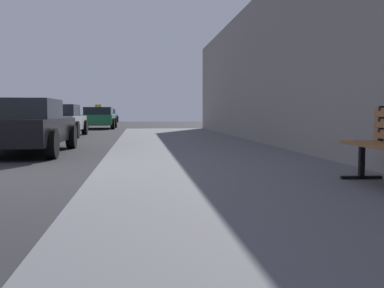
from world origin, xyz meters
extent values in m
cube|color=#5B5B60|center=(4.00, 0.00, 0.07)|extent=(4.00, 32.00, 0.15)
cube|color=gray|center=(6.20, 0.00, 2.08)|extent=(0.70, 32.00, 4.15)
cube|color=brown|center=(5.11, -1.97, 0.60)|extent=(0.17, 1.62, 0.04)
cube|color=black|center=(5.33, -1.29, 0.38)|extent=(0.06, 0.06, 0.45)
cube|color=black|center=(5.33, -1.29, 0.17)|extent=(0.50, 0.08, 0.04)
cube|color=black|center=(5.56, -1.30, 0.82)|extent=(0.05, 0.05, 0.44)
cube|color=black|center=(-0.05, 4.36, 0.54)|extent=(1.77, 4.22, 0.55)
cube|color=black|center=(-0.05, 4.15, 1.04)|extent=(1.56, 1.90, 0.45)
cylinder|color=black|center=(-0.94, 5.71, 0.32)|extent=(0.22, 0.64, 0.64)
cylinder|color=black|center=(0.83, 5.71, 0.32)|extent=(0.22, 0.64, 0.64)
cylinder|color=black|center=(0.83, 3.01, 0.32)|extent=(0.22, 0.64, 0.64)
cube|color=#B7B7BF|center=(-0.56, 11.79, 0.54)|extent=(1.71, 4.12, 0.55)
cube|color=black|center=(-0.56, 11.59, 1.04)|extent=(1.50, 1.85, 0.45)
cylinder|color=black|center=(-1.42, 13.11, 0.32)|extent=(0.22, 0.64, 0.64)
cylinder|color=black|center=(0.29, 13.11, 0.32)|extent=(0.22, 0.64, 0.64)
cylinder|color=black|center=(-1.42, 10.47, 0.32)|extent=(0.22, 0.64, 0.64)
cylinder|color=black|center=(0.29, 10.47, 0.32)|extent=(0.22, 0.64, 0.64)
cube|color=#196638|center=(0.24, 20.38, 0.54)|extent=(1.77, 4.03, 0.55)
cube|color=black|center=(0.24, 20.17, 1.04)|extent=(1.56, 1.82, 0.45)
cube|color=yellow|center=(0.24, 20.17, 1.35)|extent=(0.36, 0.14, 0.16)
cylinder|color=black|center=(-0.64, 21.67, 0.32)|extent=(0.22, 0.64, 0.64)
cylinder|color=black|center=(1.13, 21.67, 0.32)|extent=(0.22, 0.64, 0.64)
cylinder|color=black|center=(-0.64, 19.09, 0.32)|extent=(0.22, 0.64, 0.64)
cylinder|color=black|center=(1.13, 19.09, 0.32)|extent=(0.22, 0.64, 0.64)
cube|color=white|center=(-0.21, 29.34, 0.54)|extent=(1.71, 4.20, 0.55)
cube|color=black|center=(-0.21, 29.13, 1.04)|extent=(1.50, 1.89, 0.45)
cylinder|color=black|center=(-1.06, 30.68, 0.32)|extent=(0.22, 0.64, 0.64)
cylinder|color=black|center=(0.65, 30.68, 0.32)|extent=(0.22, 0.64, 0.64)
cylinder|color=black|center=(-1.06, 27.99, 0.32)|extent=(0.22, 0.64, 0.64)
cylinder|color=black|center=(0.65, 27.99, 0.32)|extent=(0.22, 0.64, 0.64)
cube|color=#233899|center=(-0.40, 36.28, 0.54)|extent=(1.74, 4.56, 0.55)
cube|color=black|center=(-0.40, 36.06, 1.04)|extent=(1.53, 2.05, 0.45)
cube|color=yellow|center=(-0.40, 36.06, 1.35)|extent=(0.36, 0.14, 0.16)
cylinder|color=black|center=(-1.27, 37.74, 0.32)|extent=(0.22, 0.64, 0.64)
cylinder|color=black|center=(0.47, 37.74, 0.32)|extent=(0.22, 0.64, 0.64)
cylinder|color=black|center=(-1.27, 34.83, 0.32)|extent=(0.22, 0.64, 0.64)
cylinder|color=black|center=(0.47, 34.83, 0.32)|extent=(0.22, 0.64, 0.64)
camera|label=1|loc=(2.64, -6.35, 0.96)|focal=41.27mm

